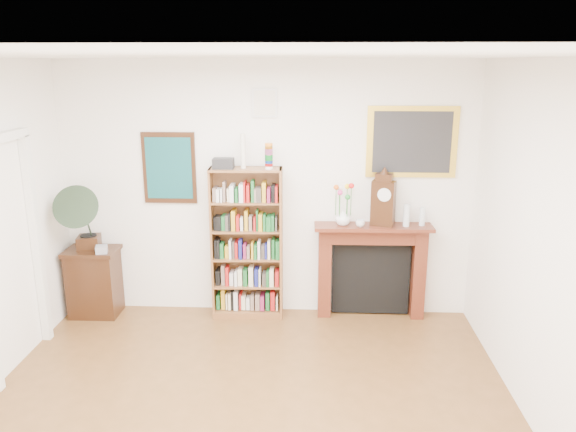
% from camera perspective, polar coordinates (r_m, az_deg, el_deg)
% --- Properties ---
extents(room, '(4.51, 5.01, 2.81)m').
position_cam_1_polar(room, '(3.77, -5.60, -5.99)').
color(room, brown).
rests_on(room, ground).
extents(door_casing, '(0.08, 1.02, 2.17)m').
position_cam_1_polar(door_casing, '(5.62, -26.54, -1.81)').
color(door_casing, white).
rests_on(door_casing, left_wall).
extents(teal_poster, '(0.58, 0.04, 0.78)m').
position_cam_1_polar(teal_poster, '(6.25, -11.97, 4.79)').
color(teal_poster, black).
rests_on(teal_poster, back_wall).
extents(small_picture, '(0.26, 0.04, 0.30)m').
position_cam_1_polar(small_picture, '(5.98, -2.39, 11.41)').
color(small_picture, white).
rests_on(small_picture, back_wall).
extents(gilt_painting, '(0.95, 0.04, 0.75)m').
position_cam_1_polar(gilt_painting, '(6.09, 12.48, 7.34)').
color(gilt_painting, gold).
rests_on(gilt_painting, back_wall).
extents(bookshelf, '(0.78, 0.31, 1.93)m').
position_cam_1_polar(bookshelf, '(6.13, -4.23, -1.98)').
color(bookshelf, brown).
rests_on(bookshelf, floor).
extents(side_cabinet, '(0.57, 0.42, 0.77)m').
position_cam_1_polar(side_cabinet, '(6.68, -19.06, -6.35)').
color(side_cabinet, black).
rests_on(side_cabinet, floor).
extents(fireplace, '(1.27, 0.32, 1.07)m').
position_cam_1_polar(fireplace, '(6.28, 8.47, -4.70)').
color(fireplace, '#491C11').
rests_on(fireplace, floor).
extents(gramophone, '(0.56, 0.65, 0.76)m').
position_cam_1_polar(gramophone, '(6.37, -20.28, 0.21)').
color(gramophone, black).
rests_on(gramophone, side_cabinet).
extents(cd_stack, '(0.15, 0.15, 0.08)m').
position_cam_1_polar(cd_stack, '(6.39, -18.42, -3.23)').
color(cd_stack, silver).
rests_on(cd_stack, side_cabinet).
extents(mantel_clock, '(0.27, 0.20, 0.56)m').
position_cam_1_polar(mantel_clock, '(6.03, 9.65, 1.53)').
color(mantel_clock, black).
rests_on(mantel_clock, fireplace).
extents(flower_vase, '(0.19, 0.19, 0.17)m').
position_cam_1_polar(flower_vase, '(6.04, 5.61, -0.14)').
color(flower_vase, white).
rests_on(flower_vase, fireplace).
extents(teacup, '(0.12, 0.12, 0.08)m').
position_cam_1_polar(teacup, '(6.01, 7.35, -0.74)').
color(teacup, silver).
rests_on(teacup, fireplace).
extents(bottle_left, '(0.07, 0.07, 0.24)m').
position_cam_1_polar(bottle_left, '(6.09, 11.95, 0.06)').
color(bottle_left, silver).
rests_on(bottle_left, fireplace).
extents(bottle_right, '(0.06, 0.06, 0.20)m').
position_cam_1_polar(bottle_right, '(6.16, 13.49, -0.05)').
color(bottle_right, silver).
rests_on(bottle_right, fireplace).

